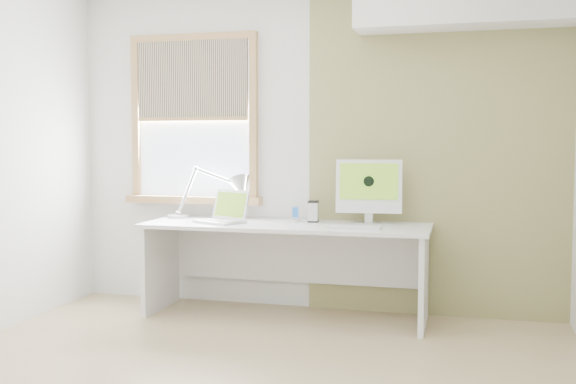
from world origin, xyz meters
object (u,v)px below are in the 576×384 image
(desk_lamp, at_px, (229,191))
(external_drive, at_px, (313,211))
(laptop, at_px, (224,214))
(imac, at_px, (369,188))
(desk, at_px, (287,248))

(desk_lamp, distance_m, external_drive, 0.75)
(desk_lamp, bearing_deg, laptop, -77.26)
(desk_lamp, xyz_separation_m, laptop, (0.07, -0.30, -0.16))
(laptop, relative_size, external_drive, 2.69)
(imac, bearing_deg, external_drive, 177.66)
(desk_lamp, distance_m, imac, 1.18)
(desk, relative_size, desk_lamp, 2.84)
(external_drive, bearing_deg, desk, -146.15)
(desk, height_order, imac, imac)
(laptop, bearing_deg, external_drive, 17.45)
(laptop, xyz_separation_m, external_drive, (0.67, 0.21, 0.02))
(desk_lamp, relative_size, external_drive, 4.70)
(external_drive, bearing_deg, laptop, -162.55)
(desk, height_order, external_drive, external_drive)
(laptop, distance_m, external_drive, 0.70)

